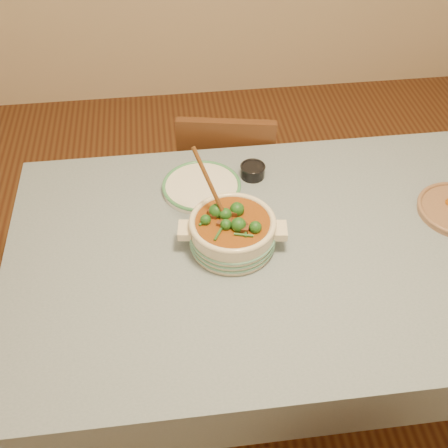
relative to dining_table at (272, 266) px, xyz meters
name	(u,v)px	position (x,y,z in m)	size (l,w,h in m)	color
floor	(263,376)	(0.00, 0.00, -0.66)	(4.50, 4.50, 0.00)	#4B2515
dining_table	(272,266)	(0.00, 0.00, 0.00)	(1.68, 1.08, 0.76)	brown
stew_casserole	(232,230)	(-0.13, 0.02, 0.16)	(0.34, 0.29, 0.32)	#EFE3C8
white_plate	(202,186)	(-0.20, 0.31, 0.10)	(0.33, 0.33, 0.02)	white
condiment_bowl	(253,170)	(-0.01, 0.36, 0.12)	(0.09, 0.09, 0.05)	black
chair_far	(227,178)	(-0.06, 0.70, -0.19)	(0.46, 0.46, 0.83)	#532A19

